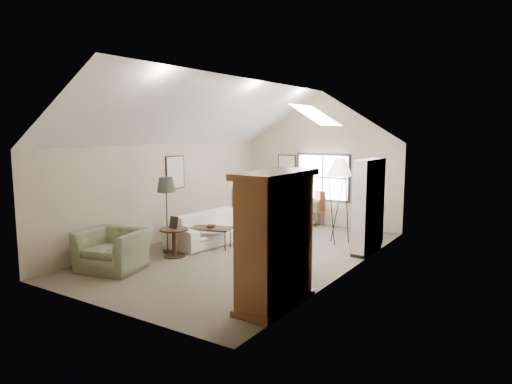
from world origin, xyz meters
The scene contains 18 objects.
room_shell centered at (0.00, 0.00, 3.21)m, with size 5.01×8.01×4.00m.
window centered at (0.10, 3.96, 1.45)m, with size 1.72×0.08×1.42m, color black.
skylight centered at (1.30, 0.90, 3.22)m, with size 0.80×1.20×0.52m, color white, non-canonical shape.
wall_art centered at (-1.88, 1.94, 1.73)m, with size 1.97×3.71×0.88m.
armoire centered at (2.18, -2.40, 1.10)m, with size 0.60×1.50×2.20m, color brown.
tv_alcove centered at (2.34, 1.60, 1.15)m, with size 0.32×1.30×2.10m, color white.
media_console centered at (2.32, 1.60, 0.30)m, with size 0.34×1.18×0.60m, color #382316.
tv_panel centered at (2.32, 1.60, 0.92)m, with size 0.05×0.90×0.55m, color black.
sofa centered at (-1.32, 0.47, 0.38)m, with size 2.60×1.02×0.76m, color beige.
armchair_near centered at (-1.63, -2.50, 0.41)m, with size 1.27×1.11×0.82m, color #606B4B.
armchair_far centered at (-0.36, 3.37, 0.41)m, with size 0.87×0.90×0.82m, color #6B6D4C.
coffee_table centered at (-1.01, -0.05, 0.25)m, with size 0.99×0.55×0.50m, color #372416.
bowl centered at (-1.01, -0.05, 0.53)m, with size 0.24×0.24×0.06m, color #341D15.
side_table centered at (-1.22, -1.13, 0.33)m, with size 0.65×0.65×0.65m, color #351E15.
side_chair centered at (0.00, 3.70, 0.52)m, with size 0.41×0.41×1.04m, color brown.
tripod_lamp centered at (1.43, 2.01, 1.11)m, with size 0.64×0.64×2.21m, color silver, non-canonical shape.
dark_lamp centered at (-1.62, -0.93, 0.91)m, with size 0.43×0.43×1.81m, color black, non-canonical shape.
tan_lamp centered at (-1.62, 1.67, 0.81)m, with size 0.33×0.33×1.63m, color tan, non-canonical shape.
Camera 1 is at (5.80, -8.58, 2.85)m, focal length 32.00 mm.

